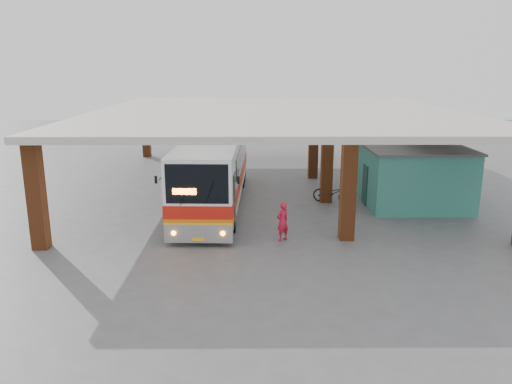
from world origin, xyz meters
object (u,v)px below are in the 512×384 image
at_px(red_chair, 352,180).
at_px(coach_bus, 214,169).
at_px(pedestrian, 283,221).
at_px(motorcycle, 332,193).

bearing_deg(red_chair, coach_bus, -177.82).
distance_m(pedestrian, red_chair, 10.85).
distance_m(motorcycle, pedestrian, 6.62).
xyz_separation_m(coach_bus, pedestrian, (3.24, -5.65, -1.09)).
xyz_separation_m(pedestrian, red_chair, (4.81, 9.71, -0.43)).
bearing_deg(motorcycle, pedestrian, 177.02).
bearing_deg(coach_bus, red_chair, 28.56).
relative_size(motorcycle, red_chair, 2.43).
height_order(coach_bus, motorcycle, coach_bus).
xyz_separation_m(motorcycle, red_chair, (1.78, 3.84, -0.16)).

